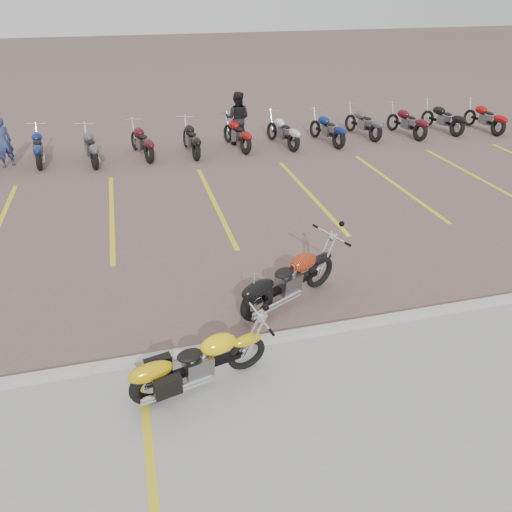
# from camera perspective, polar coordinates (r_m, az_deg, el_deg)

# --- Properties ---
(ground) EXTENTS (100.00, 100.00, 0.00)m
(ground) POSITION_cam_1_polar(r_m,az_deg,el_deg) (10.08, -0.54, -2.69)
(ground) COLOR brown
(ground) RESTS_ON ground
(concrete_apron) EXTENTS (60.00, 5.00, 0.01)m
(concrete_apron) POSITION_cam_1_polar(r_m,az_deg,el_deg) (6.87, 9.46, -22.23)
(concrete_apron) COLOR #9E9B93
(concrete_apron) RESTS_ON ground
(curb) EXTENTS (60.00, 0.18, 0.12)m
(curb) POSITION_cam_1_polar(r_m,az_deg,el_deg) (8.48, 2.82, -9.29)
(curb) COLOR #ADAAA3
(curb) RESTS_ON ground
(parking_stripes) EXTENTS (38.00, 5.50, 0.01)m
(parking_stripes) POSITION_cam_1_polar(r_m,az_deg,el_deg) (13.56, -4.72, 6.02)
(parking_stripes) COLOR gold
(parking_stripes) RESTS_ON ground
(apron_stripe) EXTENTS (0.12, 5.00, 0.00)m
(apron_stripe) POSITION_cam_1_polar(r_m,az_deg,el_deg) (6.55, -11.57, -26.09)
(apron_stripe) COLOR gold
(apron_stripe) RESTS_ON concrete_apron
(yellow_cruiser) EXTENTS (2.10, 0.61, 0.88)m
(yellow_cruiser) POSITION_cam_1_polar(r_m,az_deg,el_deg) (7.46, -6.87, -12.07)
(yellow_cruiser) COLOR black
(yellow_cruiser) RESTS_ON ground
(flame_cruiser) EXTENTS (2.13, 1.15, 0.95)m
(flame_cruiser) POSITION_cam_1_polar(r_m,az_deg,el_deg) (9.13, 3.51, -3.01)
(flame_cruiser) COLOR black
(flame_cruiser) RESTS_ON ground
(person_a) EXTENTS (0.69, 0.63, 1.59)m
(person_a) POSITION_cam_1_polar(r_m,az_deg,el_deg) (17.95, -26.97, 11.52)
(person_a) COLOR navy
(person_a) RESTS_ON ground
(person_b) EXTENTS (1.11, 1.01, 1.86)m
(person_b) POSITION_cam_1_polar(r_m,az_deg,el_deg) (18.45, -2.12, 15.45)
(person_b) COLOR black
(person_b) RESTS_ON ground
(bg_bike_row) EXTENTS (22.43, 2.08, 1.10)m
(bg_bike_row) POSITION_cam_1_polar(r_m,az_deg,el_deg) (17.85, -4.96, 13.63)
(bg_bike_row) COLOR black
(bg_bike_row) RESTS_ON ground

